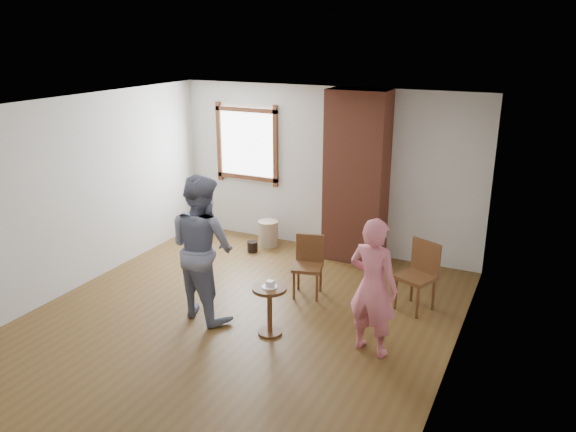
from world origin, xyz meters
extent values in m
plane|color=brown|center=(0.00, 0.00, 0.00)|extent=(5.50, 5.50, 0.00)
cube|color=silver|center=(0.00, 2.75, 1.30)|extent=(5.00, 0.04, 2.60)
cube|color=silver|center=(-2.50, 0.00, 1.30)|extent=(0.04, 5.50, 2.60)
cube|color=silver|center=(2.50, 0.00, 1.30)|extent=(0.04, 5.50, 2.60)
cube|color=white|center=(0.00, 0.00, 2.60)|extent=(5.00, 5.50, 0.04)
cube|color=brown|center=(-1.40, 2.71, 1.60)|extent=(1.14, 0.06, 1.34)
cube|color=white|center=(-1.40, 2.73, 1.60)|extent=(1.00, 0.02, 1.20)
cube|color=brown|center=(0.60, 2.50, 1.30)|extent=(0.90, 0.50, 2.60)
cylinder|color=tan|center=(-0.85, 2.40, 0.21)|extent=(0.39, 0.39, 0.42)
cylinder|color=black|center=(-0.95, 2.04, 0.08)|extent=(0.19, 0.19, 0.17)
cube|color=brown|center=(0.48, 0.99, 0.41)|extent=(0.46, 0.46, 0.05)
cylinder|color=brown|center=(0.36, 0.80, 0.20)|extent=(0.04, 0.04, 0.41)
cylinder|color=brown|center=(0.66, 0.87, 0.20)|extent=(0.04, 0.04, 0.41)
cylinder|color=brown|center=(0.29, 1.10, 0.20)|extent=(0.04, 0.04, 0.41)
cylinder|color=brown|center=(0.59, 1.17, 0.20)|extent=(0.04, 0.04, 0.41)
cube|color=brown|center=(0.44, 1.15, 0.61)|extent=(0.38, 0.12, 0.41)
cube|color=brown|center=(1.87, 1.21, 0.44)|extent=(0.54, 0.54, 0.05)
cylinder|color=brown|center=(1.65, 1.12, 0.22)|extent=(0.04, 0.04, 0.44)
cylinder|color=brown|center=(1.96, 0.99, 0.22)|extent=(0.04, 0.04, 0.44)
cylinder|color=brown|center=(1.77, 1.43, 0.22)|extent=(0.04, 0.04, 0.44)
cylinder|color=brown|center=(2.08, 1.30, 0.22)|extent=(0.04, 0.04, 0.44)
cube|color=brown|center=(1.94, 1.38, 0.66)|extent=(0.40, 0.19, 0.44)
cylinder|color=brown|center=(0.49, -0.13, 0.58)|extent=(0.40, 0.40, 0.04)
cylinder|color=brown|center=(0.49, -0.13, 0.29)|extent=(0.06, 0.06, 0.54)
cylinder|color=brown|center=(0.49, -0.13, 0.01)|extent=(0.28, 0.28, 0.03)
cylinder|color=white|center=(0.49, -0.13, 0.60)|extent=(0.18, 0.18, 0.01)
cube|color=white|center=(0.50, -0.13, 0.64)|extent=(0.08, 0.07, 0.06)
imported|color=#15193B|center=(-0.45, -0.06, 0.90)|extent=(1.04, 0.91, 1.81)
imported|color=#D96C7D|center=(1.66, 0.02, 0.78)|extent=(0.63, 0.48, 1.56)
camera|label=1|loc=(3.21, -5.29, 3.38)|focal=35.00mm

